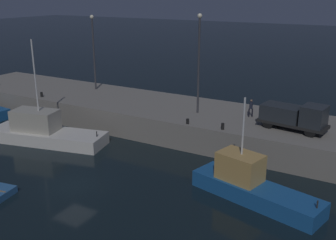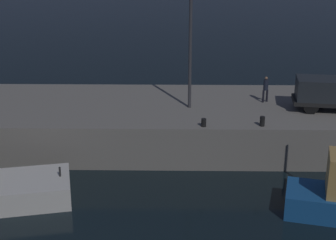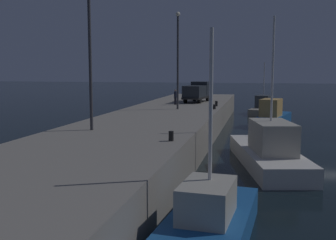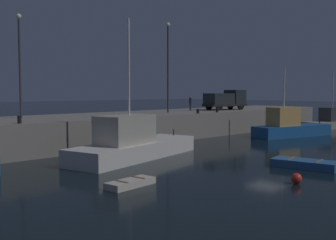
# 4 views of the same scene
# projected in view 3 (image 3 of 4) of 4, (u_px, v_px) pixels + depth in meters

# --- Properties ---
(ground_plane) EXTENTS (320.00, 320.00, 0.00)m
(ground_plane) POSITION_uv_depth(u_px,v_px,m) (334.00, 146.00, 34.13)
(ground_plane) COLOR black
(pier_quay) EXTENTS (56.94, 9.45, 2.50)m
(pier_quay) POSITION_uv_depth(u_px,v_px,m) (163.00, 126.00, 37.16)
(pier_quay) COLOR gray
(pier_quay) RESTS_ON ground
(fishing_trawler_red) EXTENTS (11.79, 5.67, 9.73)m
(fishing_trawler_red) POSITION_uv_depth(u_px,v_px,m) (269.00, 151.00, 26.88)
(fishing_trawler_red) COLOR silver
(fishing_trawler_red) RESTS_ON ground
(fishing_boat_blue) EXTENTS (9.64, 4.67, 7.13)m
(fishing_boat_blue) POSITION_uv_depth(u_px,v_px,m) (272.00, 116.00, 46.72)
(fishing_boat_blue) COLOR #195193
(fishing_boat_blue) RESTS_ON ground
(fishing_boat_white) EXTENTS (8.17, 3.92, 7.40)m
(fishing_boat_white) POSITION_uv_depth(u_px,v_px,m) (263.00, 107.00, 58.83)
(fishing_boat_white) COLOR gray
(fishing_boat_white) RESTS_ON ground
(fishing_boat_orange) EXTENTS (9.69, 3.64, 7.86)m
(fishing_boat_orange) POSITION_uv_depth(u_px,v_px,m) (204.00, 231.00, 14.30)
(fishing_boat_orange) COLOR #195193
(fishing_boat_orange) RESTS_ON ground
(lamp_post_west) EXTENTS (0.44, 0.44, 8.69)m
(lamp_post_west) POSITION_uv_depth(u_px,v_px,m) (90.00, 51.00, 25.80)
(lamp_post_west) COLOR #38383D
(lamp_post_west) RESTS_ON pier_quay
(lamp_post_east) EXTENTS (0.44, 0.44, 9.38)m
(lamp_post_east) POSITION_uv_depth(u_px,v_px,m) (178.00, 54.00, 39.57)
(lamp_post_east) COLOR #38383D
(lamp_post_east) RESTS_ON pier_quay
(utility_truck) EXTENTS (5.92, 2.80, 2.40)m
(utility_truck) POSITION_uv_depth(u_px,v_px,m) (197.00, 92.00, 48.97)
(utility_truck) COLOR black
(utility_truck) RESTS_ON pier_quay
(dockworker) EXTENTS (0.42, 0.42, 1.68)m
(dockworker) POSITION_uv_depth(u_px,v_px,m) (175.00, 96.00, 45.15)
(dockworker) COLOR black
(dockworker) RESTS_ON pier_quay
(bollard_west) EXTENTS (0.28, 0.28, 0.46)m
(bollard_west) POSITION_uv_depth(u_px,v_px,m) (214.00, 107.00, 40.14)
(bollard_west) COLOR black
(bollard_west) RESTS_ON pier_quay
(bollard_central) EXTENTS (0.28, 0.28, 0.55)m
(bollard_central) POSITION_uv_depth(u_px,v_px,m) (171.00, 136.00, 22.31)
(bollard_central) COLOR black
(bollard_central) RESTS_ON pier_quay
(bollard_east) EXTENTS (0.28, 0.28, 0.56)m
(bollard_east) POSITION_uv_depth(u_px,v_px,m) (216.00, 104.00, 43.35)
(bollard_east) COLOR black
(bollard_east) RESTS_ON pier_quay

